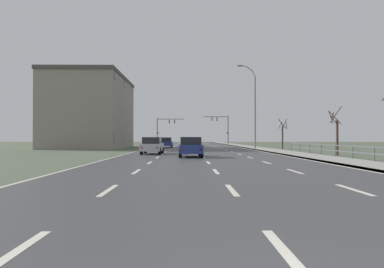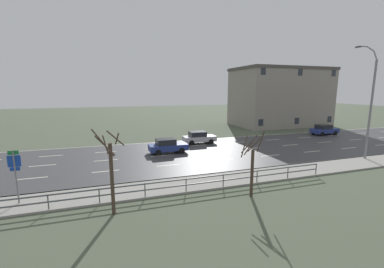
% 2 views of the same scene
% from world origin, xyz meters
% --- Properties ---
extents(ground_plane, '(160.00, 160.00, 0.12)m').
position_xyz_m(ground_plane, '(0.00, 48.00, -0.06)').
color(ground_plane, '#4C5642').
extents(road_asphalt_strip, '(14.00, 120.00, 0.03)m').
position_xyz_m(road_asphalt_strip, '(0.00, 59.99, 0.01)').
color(road_asphalt_strip, '#3D3D3F').
rests_on(road_asphalt_strip, ground).
extents(sidewalk_right, '(3.00, 120.00, 0.12)m').
position_xyz_m(sidewalk_right, '(8.43, 60.00, 0.06)').
color(sidewalk_right, gray).
rests_on(sidewalk_right, ground).
extents(guardrail, '(0.07, 29.81, 1.00)m').
position_xyz_m(guardrail, '(9.85, 19.25, 0.71)').
color(guardrail, '#515459').
rests_on(guardrail, ground).
extents(street_lamp_midground, '(2.36, 0.24, 11.01)m').
position_xyz_m(street_lamp_midground, '(7.46, 42.37, 5.41)').
color(street_lamp_midground, slate).
rests_on(street_lamp_midground, ground).
extents(traffic_signal_right, '(5.63, 0.36, 6.48)m').
position_xyz_m(traffic_signal_right, '(6.54, 74.45, 4.47)').
color(traffic_signal_right, '#38383A').
rests_on(traffic_signal_right, ground).
extents(traffic_signal_left, '(6.03, 0.36, 5.92)m').
position_xyz_m(traffic_signal_left, '(-6.36, 74.14, 4.14)').
color(traffic_signal_left, '#38383A').
rests_on(traffic_signal_left, ground).
extents(car_near_right, '(1.88, 4.12, 1.57)m').
position_xyz_m(car_near_right, '(-4.41, 49.56, 0.80)').
color(car_near_right, navy).
rests_on(car_near_right, ground).
extents(car_far_left, '(1.92, 4.14, 1.57)m').
position_xyz_m(car_far_left, '(-1.00, 24.55, 0.80)').
color(car_far_left, navy).
rests_on(car_far_left, ground).
extents(car_mid_centre, '(1.90, 4.13, 1.57)m').
position_xyz_m(car_mid_centre, '(-4.48, 29.40, 0.80)').
color(car_mid_centre, '#B7B7BC').
rests_on(car_mid_centre, ground).
extents(brick_building, '(10.25, 17.31, 10.75)m').
position_xyz_m(brick_building, '(-15.73, 49.85, 5.39)').
color(brick_building, gray).
rests_on(brick_building, ground).
extents(bare_tree_mid, '(1.37, 1.44, 4.30)m').
position_xyz_m(bare_tree_mid, '(11.61, 27.14, 1.93)').
color(bare_tree_mid, '#423328').
rests_on(bare_tree_mid, ground).
extents(bare_tree_far, '(1.31, 1.35, 4.17)m').
position_xyz_m(bare_tree_far, '(11.67, 44.10, 1.95)').
color(bare_tree_far, '#423328').
rests_on(bare_tree_far, ground).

